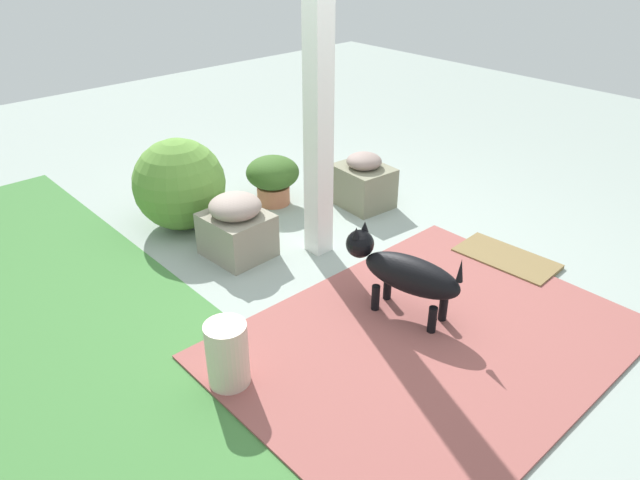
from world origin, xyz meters
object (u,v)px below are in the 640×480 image
(round_shrub, at_px, (179,184))
(dog, at_px, (403,271))
(stone_planter_mid, at_px, (237,227))
(stone_planter_nearest, at_px, (363,182))
(ceramic_urn, at_px, (227,355))
(doormat, at_px, (506,259))
(porch_pillar, at_px, (318,80))
(terracotta_pot_broad, at_px, (273,177))

(round_shrub, height_order, dog, round_shrub)
(stone_planter_mid, xyz_separation_m, round_shrub, (0.68, 0.06, 0.13))
(stone_planter_nearest, relative_size, dog, 0.63)
(dog, xyz_separation_m, ceramic_urn, (0.20, 1.17, -0.12))
(dog, bearing_deg, stone_planter_mid, 13.95)
(dog, height_order, doormat, dog)
(stone_planter_mid, xyz_separation_m, doormat, (-1.40, -1.40, -0.21))
(stone_planter_mid, xyz_separation_m, dog, (-1.31, -0.32, 0.08))
(stone_planter_mid, relative_size, dog, 0.61)
(stone_planter_mid, bearing_deg, stone_planter_nearest, -91.19)
(porch_pillar, bearing_deg, dog, 170.26)
(stone_planter_nearest, bearing_deg, round_shrub, 62.47)
(ceramic_urn, bearing_deg, porch_pillar, -60.41)
(stone_planter_mid, height_order, round_shrub, round_shrub)
(stone_planter_nearest, distance_m, stone_planter_mid, 1.30)
(porch_pillar, height_order, round_shrub, porch_pillar)
(stone_planter_mid, distance_m, ceramic_urn, 1.40)
(ceramic_urn, relative_size, doormat, 0.55)
(round_shrub, height_order, doormat, round_shrub)
(dog, xyz_separation_m, doormat, (-0.09, -1.07, -0.30))
(porch_pillar, bearing_deg, doormat, -138.99)
(stone_planter_mid, distance_m, dog, 1.35)
(doormat, bearing_deg, terracotta_pot_broad, 18.68)
(terracotta_pot_broad, bearing_deg, dog, 166.93)
(stone_planter_nearest, xyz_separation_m, doormat, (-1.37, -0.10, -0.20))
(terracotta_pot_broad, xyz_separation_m, ceramic_urn, (-1.63, 1.60, -0.05))
(stone_planter_nearest, xyz_separation_m, terracotta_pot_broad, (0.55, 0.55, 0.04))
(stone_planter_nearest, bearing_deg, ceramic_urn, 116.76)
(stone_planter_nearest, distance_m, round_shrub, 1.54)
(round_shrub, bearing_deg, dog, -169.17)
(doormat, bearing_deg, stone_planter_nearest, 4.06)
(stone_planter_mid, height_order, ceramic_urn, stone_planter_mid)
(terracotta_pot_broad, distance_m, dog, 1.88)
(dog, bearing_deg, doormat, -94.89)
(round_shrub, relative_size, ceramic_urn, 1.86)
(porch_pillar, height_order, terracotta_pot_broad, porch_pillar)
(terracotta_pot_broad, bearing_deg, porch_pillar, 163.39)
(stone_planter_mid, bearing_deg, round_shrub, 4.69)
(round_shrub, bearing_deg, porch_pillar, -152.20)
(stone_planter_mid, relative_size, terracotta_pot_broad, 1.06)
(terracotta_pot_broad, bearing_deg, stone_planter_mid, 124.89)
(porch_pillar, relative_size, ceramic_urn, 6.56)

